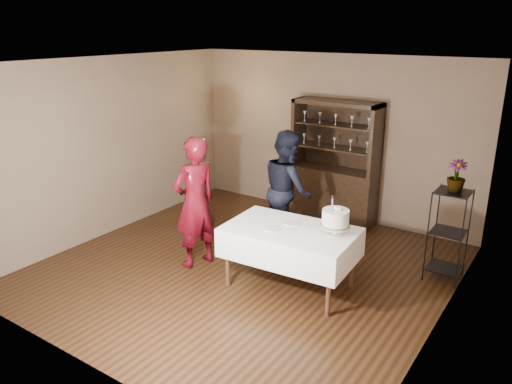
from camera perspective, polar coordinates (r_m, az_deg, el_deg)
floor at (r=6.82m, az=-1.21°, el=-8.68°), size 5.00×5.00×0.00m
ceiling at (r=6.08m, az=-1.39°, el=14.59°), size 5.00×5.00×0.00m
back_wall at (r=8.42m, az=8.64°, el=6.21°), size 5.00×0.02×2.70m
wall_left at (r=7.98m, az=-16.18°, el=5.01°), size 0.02×5.00×2.70m
wall_right at (r=5.35m, az=21.17°, el=-2.09°), size 0.02×5.00×2.70m
china_hutch at (r=8.29m, az=8.91°, el=1.11°), size 1.40×0.48×2.00m
plant_etagere at (r=6.73m, az=21.11°, el=-4.27°), size 0.42×0.42×1.20m
cake_table at (r=6.12m, az=3.92°, el=-5.79°), size 1.62×1.06×0.78m
woman at (r=6.64m, az=-6.97°, el=-1.20°), size 0.57×0.73×1.78m
man at (r=7.21m, az=3.61°, el=0.31°), size 1.06×1.06×1.73m
cake at (r=5.87m, az=9.06°, el=-3.09°), size 0.39×0.39×0.49m
plate_near at (r=6.02m, az=1.83°, el=-4.21°), size 0.21×0.21×0.01m
plate_far at (r=6.19m, az=4.06°, el=-3.59°), size 0.26×0.26×0.01m
potted_plant at (r=6.52m, az=21.94°, el=1.74°), size 0.25×0.25×0.39m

